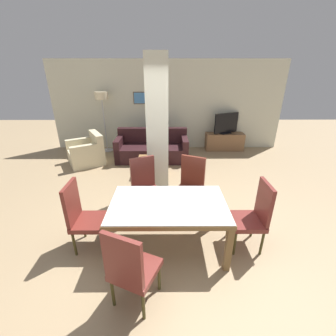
# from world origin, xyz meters

# --- Properties ---
(ground_plane) EXTENTS (18.00, 18.00, 0.00)m
(ground_plane) POSITION_xyz_m (0.00, 0.00, 0.00)
(ground_plane) COLOR #9C8360
(back_wall) EXTENTS (7.20, 0.09, 2.70)m
(back_wall) POSITION_xyz_m (-0.00, 4.61, 1.35)
(back_wall) COLOR beige
(back_wall) RESTS_ON ground_plane
(divider_pillar) EXTENTS (0.40, 0.35, 2.70)m
(divider_pillar) POSITION_xyz_m (-0.19, 1.54, 1.35)
(divider_pillar) COLOR beige
(divider_pillar) RESTS_ON ground_plane
(dining_table) EXTENTS (1.62, 1.00, 0.74)m
(dining_table) POSITION_xyz_m (0.00, 0.00, 0.59)
(dining_table) COLOR brown
(dining_table) RESTS_ON ground_plane
(dining_chair_head_right) EXTENTS (0.46, 0.46, 1.04)m
(dining_chair_head_right) POSITION_xyz_m (1.20, 0.00, 0.55)
(dining_chair_head_right) COLOR maroon
(dining_chair_head_right) RESTS_ON ground_plane
(dining_chair_near_left) EXTENTS (0.61, 0.61, 1.04)m
(dining_chair_near_left) POSITION_xyz_m (-0.40, -0.92, 0.55)
(dining_chair_near_left) COLOR maroon
(dining_chair_near_left) RESTS_ON ground_plane
(dining_chair_far_right) EXTENTS (0.61, 0.61, 1.04)m
(dining_chair_far_right) POSITION_xyz_m (0.40, 0.90, 0.55)
(dining_chair_far_right) COLOR maroon
(dining_chair_far_right) RESTS_ON ground_plane
(dining_chair_far_left) EXTENTS (0.61, 0.61, 1.04)m
(dining_chair_far_left) POSITION_xyz_m (-0.40, 0.87, 0.55)
(dining_chair_far_left) COLOR brown
(dining_chair_far_left) RESTS_ON ground_plane
(dining_chair_head_left) EXTENTS (0.46, 0.46, 1.04)m
(dining_chair_head_left) POSITION_xyz_m (-1.21, 0.00, 0.55)
(dining_chair_head_left) COLOR maroon
(dining_chair_head_left) RESTS_ON ground_plane
(sofa) EXTENTS (2.01, 0.88, 0.86)m
(sofa) POSITION_xyz_m (-0.44, 3.51, 0.29)
(sofa) COLOR black
(sofa) RESTS_ON ground_plane
(armchair) EXTENTS (1.16, 1.16, 0.83)m
(armchair) POSITION_xyz_m (-2.21, 3.21, 0.29)
(armchair) COLOR beige
(armchair) RESTS_ON ground_plane
(coffee_table) EXTENTS (0.68, 0.54, 0.42)m
(coffee_table) POSITION_xyz_m (-0.39, 2.50, 0.21)
(coffee_table) COLOR olive
(coffee_table) RESTS_ON ground_plane
(bottle) EXTENTS (0.07, 0.07, 0.24)m
(bottle) POSITION_xyz_m (-0.43, 2.37, 0.51)
(bottle) COLOR #B2B7BC
(bottle) RESTS_ON coffee_table
(tv_stand) EXTENTS (1.20, 0.40, 0.54)m
(tv_stand) POSITION_xyz_m (1.84, 4.33, 0.27)
(tv_stand) COLOR #89603F
(tv_stand) RESTS_ON ground_plane
(tv_screen) EXTENTS (0.80, 0.39, 0.64)m
(tv_screen) POSITION_xyz_m (1.84, 4.33, 0.86)
(tv_screen) COLOR black
(tv_screen) RESTS_ON tv_stand
(floor_lamp) EXTENTS (0.38, 0.38, 1.82)m
(floor_lamp) POSITION_xyz_m (-1.94, 4.27, 1.55)
(floor_lamp) COLOR #B7B7BC
(floor_lamp) RESTS_ON ground_plane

